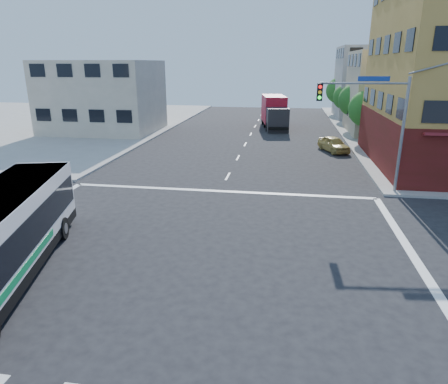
# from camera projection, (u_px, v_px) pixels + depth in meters

# --- Properties ---
(ground) EXTENTS (120.00, 120.00, 0.00)m
(ground) POSITION_uv_depth(u_px,v_px,m) (181.00, 262.00, 16.26)
(ground) COLOR black
(ground) RESTS_ON ground
(building_east_near) EXTENTS (12.06, 10.06, 9.00)m
(building_east_near) POSITION_uv_depth(u_px,v_px,m) (406.00, 93.00, 44.30)
(building_east_near) COLOR tan
(building_east_near) RESTS_ON ground
(building_east_far) EXTENTS (12.06, 10.06, 10.00)m
(building_east_far) POSITION_uv_depth(u_px,v_px,m) (380.00, 83.00, 57.30)
(building_east_far) COLOR #ABABA6
(building_east_far) RESTS_ON ground
(building_west) EXTENTS (12.06, 10.06, 8.00)m
(building_west) POSITION_uv_depth(u_px,v_px,m) (103.00, 97.00, 45.71)
(building_west) COLOR beige
(building_west) RESTS_ON ground
(signal_mast_ne) EXTENTS (7.91, 1.13, 8.07)m
(signal_mast_ne) POSITION_uv_depth(u_px,v_px,m) (375.00, 112.00, 23.36)
(signal_mast_ne) COLOR gray
(signal_mast_ne) RESTS_ON ground
(street_tree_a) EXTENTS (3.60, 3.60, 5.53)m
(street_tree_a) POSITION_uv_depth(u_px,v_px,m) (368.00, 107.00, 39.64)
(street_tree_a) COLOR #3C2516
(street_tree_a) RESTS_ON ground
(street_tree_b) EXTENTS (3.80, 3.80, 5.79)m
(street_tree_b) POSITION_uv_depth(u_px,v_px,m) (356.00, 98.00, 47.11)
(street_tree_b) COLOR #3C2516
(street_tree_b) RESTS_ON ground
(street_tree_c) EXTENTS (3.40, 3.40, 5.29)m
(street_tree_c) POSITION_uv_depth(u_px,v_px,m) (346.00, 96.00, 54.71)
(street_tree_c) COLOR #3C2516
(street_tree_c) RESTS_ON ground
(street_tree_d) EXTENTS (4.00, 4.00, 6.03)m
(street_tree_d) POSITION_uv_depth(u_px,v_px,m) (340.00, 89.00, 62.10)
(street_tree_d) COLOR #3C2516
(street_tree_d) RESTS_ON ground
(box_truck) EXTENTS (3.74, 8.83, 3.85)m
(box_truck) POSITION_uv_depth(u_px,v_px,m) (274.00, 113.00, 49.25)
(box_truck) COLOR #232327
(box_truck) RESTS_ON ground
(parked_car) EXTENTS (2.96, 4.32, 1.36)m
(parked_car) POSITION_uv_depth(u_px,v_px,m) (334.00, 144.00, 36.29)
(parked_car) COLOR tan
(parked_car) RESTS_ON ground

